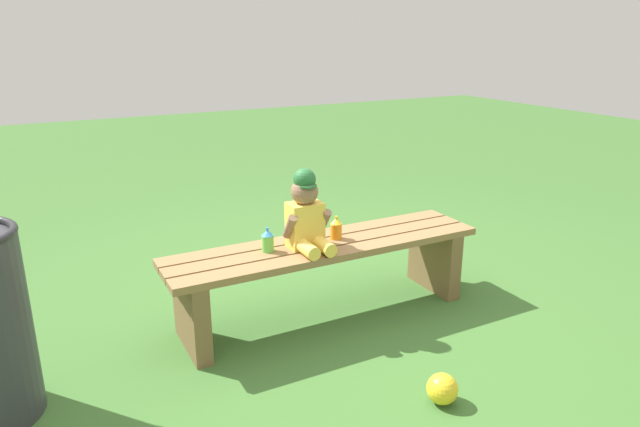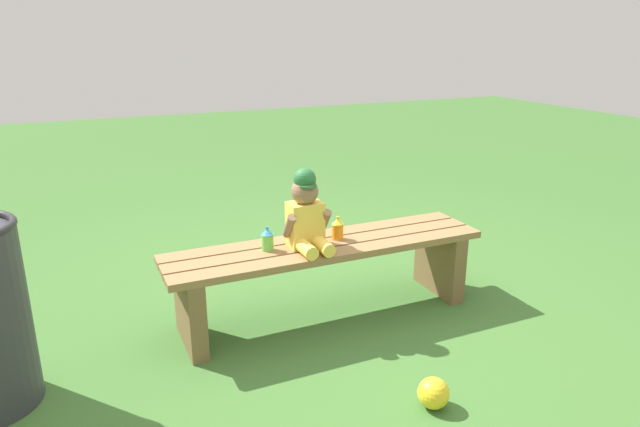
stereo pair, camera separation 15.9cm
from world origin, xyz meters
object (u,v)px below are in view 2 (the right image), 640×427
child_figure (306,214)px  toy_ball (433,393)px  park_bench (326,265)px  sippy_cup_left (267,239)px  sippy_cup_right (338,228)px

child_figure → toy_ball: size_ratio=3.12×
park_bench → sippy_cup_left: (-0.31, 0.02, 0.18)m
child_figure → sippy_cup_right: 0.23m
sippy_cup_left → sippy_cup_right: 0.39m
park_bench → toy_ball: bearing=-85.9°
sippy_cup_right → toy_ball: sippy_cup_right is taller
sippy_cup_left → sippy_cup_right: bearing=0.0°
park_bench → sippy_cup_right: bearing=18.2°
sippy_cup_right → toy_ball: (-0.01, -0.91, -0.41)m
park_bench → child_figure: 0.33m
child_figure → sippy_cup_right: (0.19, 0.04, -0.12)m
sippy_cup_left → toy_ball: bearing=-67.8°
park_bench → toy_ball: park_bench is taller
sippy_cup_left → child_figure: bearing=-11.4°
park_bench → toy_ball: size_ratio=12.95×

